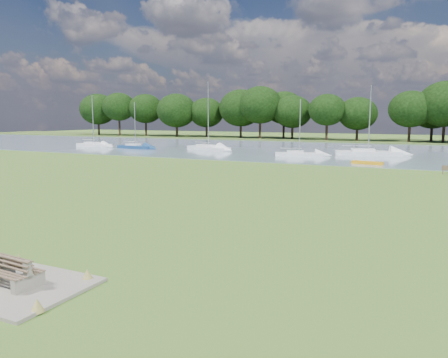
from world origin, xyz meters
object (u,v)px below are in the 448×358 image
at_px(sailboat_3, 367,151).
at_px(sailboat_7, 94,144).
at_px(sailboat_0, 299,153).
at_px(sailboat_4, 135,146).
at_px(kayak, 367,163).
at_px(bench_pair, 13,272).
at_px(sailboat_5, 208,147).

height_order(sailboat_3, sailboat_7, sailboat_3).
distance_m(sailboat_0, sailboat_4, 26.65).
bearing_deg(kayak, bench_pair, -83.79).
bearing_deg(sailboat_5, sailboat_3, 23.04).
relative_size(kayak, sailboat_3, 0.36).
bearing_deg(sailboat_0, sailboat_5, 144.97).
distance_m(sailboat_4, sailboat_7, 8.44).
bearing_deg(sailboat_5, sailboat_0, 4.93).
distance_m(sailboat_0, sailboat_3, 9.12).
bearing_deg(sailboat_7, sailboat_4, 3.55).
height_order(bench_pair, sailboat_3, sailboat_3).
xyz_separation_m(bench_pair, sailboat_4, (-31.03, 46.54, 0.01)).
relative_size(sailboat_5, sailboat_7, 1.20).
xyz_separation_m(sailboat_3, sailboat_5, (-22.49, -1.04, -0.01)).
bearing_deg(bench_pair, sailboat_7, 134.44).
height_order(sailboat_0, sailboat_3, sailboat_3).
xyz_separation_m(kayak, sailboat_3, (-1.52, 11.04, 0.33)).
distance_m(sailboat_3, sailboat_5, 22.51).
distance_m(bench_pair, sailboat_0, 44.80).
height_order(sailboat_0, sailboat_4, sailboat_4).
bearing_deg(bench_pair, sailboat_4, 127.89).
distance_m(sailboat_3, sailboat_4, 34.23).
height_order(kayak, sailboat_3, sailboat_3).
distance_m(bench_pair, sailboat_3, 49.86).
bearing_deg(sailboat_5, bench_pair, -47.85).
xyz_separation_m(bench_pair, kayak, (4.57, 38.72, -0.26)).
bearing_deg(kayak, sailboat_5, 170.31).
distance_m(sailboat_3, sailboat_7, 42.64).
bearing_deg(sailboat_5, kayak, -2.22).
bearing_deg(sailboat_7, kayak, -6.02).
bearing_deg(bench_pair, sailboat_3, 90.69).
xyz_separation_m(kayak, sailboat_4, (-35.60, 7.82, 0.27)).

